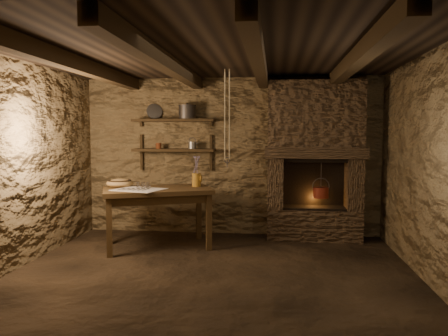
# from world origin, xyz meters

# --- Properties ---
(floor) EXTENTS (4.50, 4.50, 0.00)m
(floor) POSITION_xyz_m (0.00, 0.00, 0.00)
(floor) COLOR black
(floor) RESTS_ON ground
(back_wall) EXTENTS (4.50, 0.04, 2.40)m
(back_wall) POSITION_xyz_m (0.00, 2.00, 1.20)
(back_wall) COLOR brown
(back_wall) RESTS_ON floor
(front_wall) EXTENTS (4.50, 0.04, 2.40)m
(front_wall) POSITION_xyz_m (0.00, -2.00, 1.20)
(front_wall) COLOR brown
(front_wall) RESTS_ON floor
(left_wall) EXTENTS (0.04, 4.00, 2.40)m
(left_wall) POSITION_xyz_m (-2.25, 0.00, 1.20)
(left_wall) COLOR brown
(left_wall) RESTS_ON floor
(right_wall) EXTENTS (0.04, 4.00, 2.40)m
(right_wall) POSITION_xyz_m (2.25, 0.00, 1.20)
(right_wall) COLOR brown
(right_wall) RESTS_ON floor
(ceiling) EXTENTS (4.50, 4.00, 0.04)m
(ceiling) POSITION_xyz_m (0.00, 0.00, 2.40)
(ceiling) COLOR black
(ceiling) RESTS_ON back_wall
(beam_far_left) EXTENTS (0.14, 3.95, 0.16)m
(beam_far_left) POSITION_xyz_m (-1.50, 0.00, 2.31)
(beam_far_left) COLOR black
(beam_far_left) RESTS_ON ceiling
(beam_mid_left) EXTENTS (0.14, 3.95, 0.16)m
(beam_mid_left) POSITION_xyz_m (-0.50, 0.00, 2.31)
(beam_mid_left) COLOR black
(beam_mid_left) RESTS_ON ceiling
(beam_mid_right) EXTENTS (0.14, 3.95, 0.16)m
(beam_mid_right) POSITION_xyz_m (0.50, 0.00, 2.31)
(beam_mid_right) COLOR black
(beam_mid_right) RESTS_ON ceiling
(beam_far_right) EXTENTS (0.14, 3.95, 0.16)m
(beam_far_right) POSITION_xyz_m (1.50, 0.00, 2.31)
(beam_far_right) COLOR black
(beam_far_right) RESTS_ON ceiling
(shelf_lower) EXTENTS (1.25, 0.30, 0.04)m
(shelf_lower) POSITION_xyz_m (-0.85, 1.84, 1.30)
(shelf_lower) COLOR black
(shelf_lower) RESTS_ON back_wall
(shelf_upper) EXTENTS (1.25, 0.30, 0.04)m
(shelf_upper) POSITION_xyz_m (-0.85, 1.84, 1.75)
(shelf_upper) COLOR black
(shelf_upper) RESTS_ON back_wall
(hearth) EXTENTS (1.43, 0.51, 2.30)m
(hearth) POSITION_xyz_m (1.25, 1.77, 1.23)
(hearth) COLOR #3B2B1D
(hearth) RESTS_ON floor
(work_table) EXTENTS (1.62, 1.28, 0.81)m
(work_table) POSITION_xyz_m (-0.90, 1.05, 0.44)
(work_table) COLOR #392713
(work_table) RESTS_ON floor
(linen_cloth) EXTENTS (0.73, 0.65, 0.01)m
(linen_cloth) POSITION_xyz_m (-1.10, 0.86, 0.82)
(linen_cloth) COLOR silver
(linen_cloth) RESTS_ON work_table
(pewter_cutlery_row) EXTENTS (0.54, 0.34, 0.01)m
(pewter_cutlery_row) POSITION_xyz_m (-1.10, 0.84, 0.83)
(pewter_cutlery_row) COLOR #99988B
(pewter_cutlery_row) RESTS_ON linen_cloth
(drinking_glasses) EXTENTS (0.20, 0.06, 0.08)m
(drinking_glasses) POSITION_xyz_m (-1.08, 0.98, 0.86)
(drinking_glasses) COLOR silver
(drinking_glasses) RESTS_ON linen_cloth
(stoneware_jug) EXTENTS (0.16, 0.16, 0.43)m
(stoneware_jug) POSITION_xyz_m (-0.41, 1.30, 1.00)
(stoneware_jug) COLOR #99691D
(stoneware_jug) RESTS_ON work_table
(wooden_bowl) EXTENTS (0.39, 0.39, 0.13)m
(wooden_bowl) POSITION_xyz_m (-1.48, 1.18, 0.86)
(wooden_bowl) COLOR #A37E46
(wooden_bowl) RESTS_ON work_table
(iron_stockpot) EXTENTS (0.31, 0.31, 0.19)m
(iron_stockpot) POSITION_xyz_m (-0.64, 1.84, 1.86)
(iron_stockpot) COLOR #332F2D
(iron_stockpot) RESTS_ON shelf_upper
(tin_pan) EXTENTS (0.26, 0.19, 0.24)m
(tin_pan) POSITION_xyz_m (-1.18, 1.94, 1.89)
(tin_pan) COLOR gray
(tin_pan) RESTS_ON shelf_upper
(small_kettle) EXTENTS (0.19, 0.16, 0.17)m
(small_kettle) POSITION_xyz_m (-0.57, 1.84, 1.37)
(small_kettle) COLOR gray
(small_kettle) RESTS_ON shelf_lower
(rusty_tin) EXTENTS (0.11, 0.11, 0.09)m
(rusty_tin) POSITION_xyz_m (-1.09, 1.84, 1.36)
(rusty_tin) COLOR #562411
(rusty_tin) RESTS_ON shelf_lower
(red_pot) EXTENTS (0.28, 0.28, 0.54)m
(red_pot) POSITION_xyz_m (1.34, 1.72, 0.71)
(red_pot) COLOR maroon
(red_pot) RESTS_ON hearth
(hanging_ropes) EXTENTS (0.08, 0.08, 1.20)m
(hanging_ropes) POSITION_xyz_m (0.05, 1.05, 1.80)
(hanging_ropes) COLOR tan
(hanging_ropes) RESTS_ON ceiling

